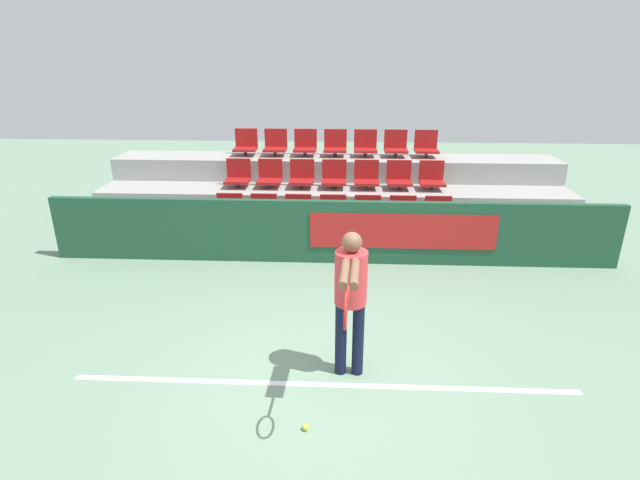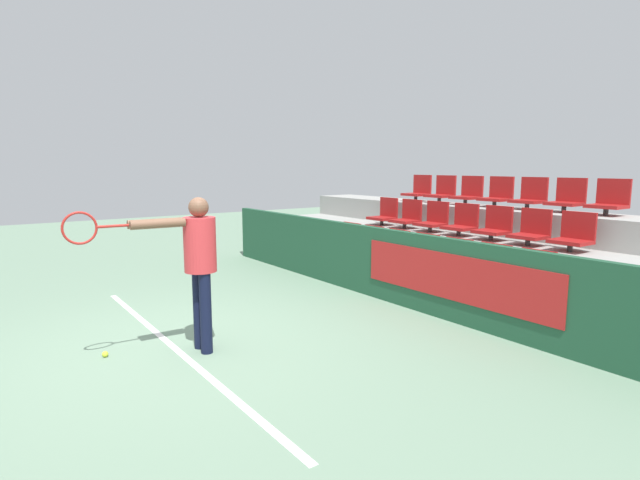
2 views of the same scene
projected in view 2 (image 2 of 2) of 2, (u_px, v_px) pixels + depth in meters
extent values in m
plane|color=gray|center=(174.00, 347.00, 5.69)|extent=(30.00, 30.00, 0.00)
cube|color=white|center=(174.00, 347.00, 5.69)|extent=(5.61, 0.08, 0.01)
cube|color=#1E4C33|center=(391.00, 266.00, 7.56)|extent=(9.63, 0.12, 1.11)
cube|color=red|center=(450.00, 277.00, 6.55)|extent=(3.12, 0.02, 0.61)
cube|color=#9E9E99|center=(416.00, 282.00, 7.92)|extent=(9.23, 0.95, 0.44)
cube|color=#9E9E99|center=(456.00, 262.00, 8.44)|extent=(9.23, 0.95, 0.88)
cube|color=#9E9E99|center=(491.00, 244.00, 8.95)|extent=(9.23, 0.95, 1.33)
cylinder|color=#333333|center=(344.00, 249.00, 9.44)|extent=(0.07, 0.07, 0.11)
cube|color=#A31919|center=(344.00, 245.00, 9.43)|extent=(0.48, 0.42, 0.05)
cube|color=#A31919|center=(352.00, 233.00, 9.51)|extent=(0.48, 0.04, 0.38)
cylinder|color=#333333|center=(366.00, 253.00, 8.93)|extent=(0.07, 0.07, 0.11)
cube|color=#A31919|center=(366.00, 249.00, 8.92)|extent=(0.48, 0.42, 0.05)
cube|color=#A31919|center=(374.00, 236.00, 9.00)|extent=(0.48, 0.04, 0.38)
cylinder|color=#333333|center=(391.00, 259.00, 8.42)|extent=(0.07, 0.07, 0.11)
cube|color=#A31919|center=(391.00, 254.00, 8.41)|extent=(0.48, 0.42, 0.05)
cube|color=#A31919|center=(399.00, 241.00, 8.49)|extent=(0.48, 0.04, 0.38)
cylinder|color=#333333|center=(419.00, 265.00, 7.91)|extent=(0.07, 0.07, 0.11)
cube|color=#A31919|center=(419.00, 260.00, 7.90)|extent=(0.48, 0.42, 0.05)
cube|color=#A31919|center=(427.00, 245.00, 7.98)|extent=(0.48, 0.04, 0.38)
cylinder|color=#333333|center=(450.00, 272.00, 7.40)|extent=(0.07, 0.07, 0.11)
cube|color=#A31919|center=(450.00, 266.00, 7.39)|extent=(0.48, 0.42, 0.05)
cube|color=#A31919|center=(459.00, 251.00, 7.47)|extent=(0.48, 0.04, 0.38)
cylinder|color=#333333|center=(486.00, 279.00, 6.89)|extent=(0.07, 0.07, 0.11)
cube|color=#A31919|center=(487.00, 274.00, 6.88)|extent=(0.48, 0.42, 0.05)
cube|color=#A31919|center=(496.00, 257.00, 6.96)|extent=(0.48, 0.04, 0.38)
cylinder|color=#333333|center=(529.00, 289.00, 6.38)|extent=(0.07, 0.07, 0.11)
cube|color=#A31919|center=(529.00, 282.00, 6.37)|extent=(0.48, 0.42, 0.05)
cube|color=#A31919|center=(538.00, 264.00, 6.44)|extent=(0.48, 0.04, 0.38)
cylinder|color=#333333|center=(382.00, 222.00, 9.92)|extent=(0.07, 0.07, 0.11)
cube|color=#A31919|center=(382.00, 218.00, 9.91)|extent=(0.48, 0.42, 0.05)
cube|color=#A31919|center=(389.00, 207.00, 9.99)|extent=(0.48, 0.04, 0.38)
cylinder|color=#333333|center=(405.00, 225.00, 9.41)|extent=(0.07, 0.07, 0.11)
cube|color=#A31919|center=(405.00, 221.00, 9.40)|extent=(0.48, 0.42, 0.05)
cube|color=#A31919|center=(412.00, 209.00, 9.48)|extent=(0.48, 0.04, 0.38)
cylinder|color=#333333|center=(430.00, 229.00, 8.90)|extent=(0.07, 0.07, 0.11)
cube|color=#A31919|center=(430.00, 224.00, 8.89)|extent=(0.48, 0.42, 0.05)
cube|color=#A31919|center=(438.00, 212.00, 8.97)|extent=(0.48, 0.04, 0.38)
cylinder|color=#333333|center=(459.00, 233.00, 8.39)|extent=(0.07, 0.07, 0.11)
cube|color=#A31919|center=(459.00, 228.00, 8.38)|extent=(0.48, 0.42, 0.05)
cube|color=#A31919|center=(467.00, 215.00, 8.46)|extent=(0.48, 0.04, 0.38)
cylinder|color=#333333|center=(491.00, 237.00, 7.88)|extent=(0.07, 0.07, 0.11)
cube|color=#A31919|center=(491.00, 232.00, 7.87)|extent=(0.48, 0.42, 0.05)
cube|color=#A31919|center=(499.00, 218.00, 7.95)|extent=(0.48, 0.04, 0.38)
cylinder|color=#333333|center=(528.00, 242.00, 7.37)|extent=(0.07, 0.07, 0.11)
cube|color=#A31919|center=(528.00, 236.00, 7.36)|extent=(0.48, 0.42, 0.05)
cube|color=#A31919|center=(536.00, 221.00, 7.43)|extent=(0.48, 0.04, 0.38)
cylinder|color=#333333|center=(570.00, 248.00, 6.86)|extent=(0.07, 0.07, 0.11)
cube|color=#A31919|center=(570.00, 242.00, 6.85)|extent=(0.48, 0.42, 0.05)
cube|color=#A31919|center=(579.00, 225.00, 6.92)|extent=(0.48, 0.04, 0.38)
cylinder|color=#333333|center=(416.00, 198.00, 10.40)|extent=(0.07, 0.07, 0.11)
cube|color=#A31919|center=(416.00, 194.00, 10.39)|extent=(0.48, 0.42, 0.05)
cube|color=#A31919|center=(422.00, 184.00, 10.47)|extent=(0.48, 0.04, 0.38)
cylinder|color=#333333|center=(439.00, 200.00, 9.89)|extent=(0.07, 0.07, 0.11)
cube|color=#A31919|center=(439.00, 196.00, 9.88)|extent=(0.48, 0.42, 0.05)
cube|color=#A31919|center=(446.00, 185.00, 9.96)|extent=(0.48, 0.04, 0.38)
cylinder|color=#333333|center=(465.00, 202.00, 9.38)|extent=(0.07, 0.07, 0.11)
cube|color=#A31919|center=(465.00, 198.00, 9.37)|extent=(0.48, 0.42, 0.05)
cube|color=#A31919|center=(472.00, 186.00, 9.45)|extent=(0.48, 0.04, 0.38)
cylinder|color=#333333|center=(494.00, 204.00, 8.87)|extent=(0.07, 0.07, 0.11)
cube|color=#A31919|center=(495.00, 199.00, 8.86)|extent=(0.48, 0.42, 0.05)
cube|color=#A31919|center=(502.00, 187.00, 8.94)|extent=(0.48, 0.04, 0.38)
cylinder|color=#333333|center=(527.00, 206.00, 8.36)|extent=(0.07, 0.07, 0.11)
cube|color=#A31919|center=(527.00, 201.00, 8.35)|extent=(0.48, 0.42, 0.05)
cube|color=#A31919|center=(534.00, 188.00, 8.43)|extent=(0.48, 0.04, 0.38)
cylinder|color=#333333|center=(564.00, 209.00, 7.85)|extent=(0.07, 0.07, 0.11)
cube|color=#A31919|center=(564.00, 204.00, 7.84)|extent=(0.48, 0.42, 0.05)
cube|color=#A31919|center=(571.00, 190.00, 7.91)|extent=(0.48, 0.04, 0.38)
cylinder|color=#333333|center=(606.00, 212.00, 7.34)|extent=(0.07, 0.07, 0.11)
cube|color=#A31919|center=(606.00, 206.00, 7.33)|extent=(0.48, 0.42, 0.05)
cube|color=#A31919|center=(614.00, 191.00, 7.40)|extent=(0.48, 0.04, 0.38)
cylinder|color=black|center=(199.00, 309.00, 5.62)|extent=(0.13, 0.13, 0.90)
cylinder|color=black|center=(206.00, 313.00, 5.46)|extent=(0.13, 0.13, 0.90)
cylinder|color=red|center=(200.00, 245.00, 5.43)|extent=(0.35, 0.35, 0.60)
sphere|color=brown|center=(199.00, 207.00, 5.37)|extent=(0.22, 0.22, 0.22)
cylinder|color=brown|center=(155.00, 223.00, 5.19)|extent=(0.12, 0.56, 0.09)
cylinder|color=brown|center=(158.00, 224.00, 5.11)|extent=(0.12, 0.56, 0.09)
cylinder|color=#AD231E|center=(113.00, 226.00, 4.93)|extent=(0.04, 0.30, 0.03)
torus|color=#AD231E|center=(80.00, 228.00, 4.77)|extent=(0.04, 0.32, 0.32)
sphere|color=#CCDB33|center=(105.00, 354.00, 5.40)|extent=(0.07, 0.07, 0.07)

